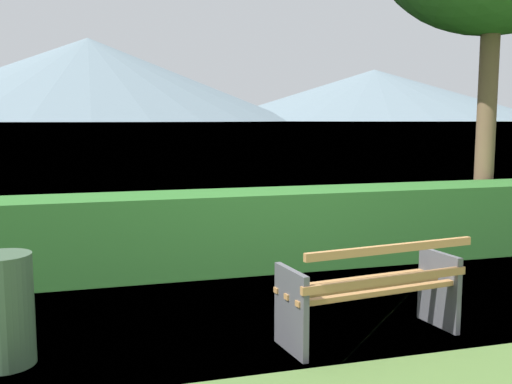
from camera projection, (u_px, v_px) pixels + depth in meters
name	position (u px, v px, depth m)	size (l,w,h in m)	color
ground_plane	(367.00, 337.00, 4.96)	(1400.00, 1400.00, 0.00)	#4C6B33
water_surface	(93.00, 123.00, 300.21)	(620.00, 620.00, 0.00)	#6B8EA3
park_bench	(372.00, 291.00, 4.86)	(1.62, 0.76, 0.87)	#A0703F
hedge_row	(275.00, 228.00, 7.34)	(11.17, 0.87, 0.96)	#2D6B28
trash_bin	(4.00, 310.00, 4.36)	(0.44, 0.44, 0.85)	#385138
distant_hills	(79.00, 84.00, 547.74)	(868.99, 414.38, 77.07)	slate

